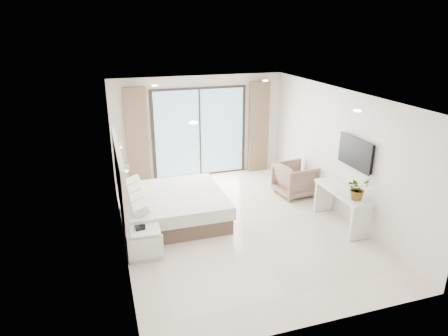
{
  "coord_description": "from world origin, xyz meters",
  "views": [
    {
      "loc": [
        -2.51,
        -6.98,
        3.95
      ],
      "look_at": [
        -0.17,
        0.4,
        1.14
      ],
      "focal_mm": 32.0,
      "sensor_mm": 36.0,
      "label": 1
    }
  ],
  "objects": [
    {
      "name": "phone",
      "position": [
        -2.03,
        -0.57,
        0.56
      ],
      "size": [
        0.19,
        0.16,
        0.06
      ],
      "primitive_type": "cube",
      "rotation": [
        0.0,
        0.0,
        0.14
      ],
      "color": "black",
      "rests_on": "nightstand"
    },
    {
      "name": "console_desk",
      "position": [
        2.04,
        -0.62,
        0.56
      ],
      "size": [
        0.46,
        1.48,
        0.77
      ],
      "color": "silver",
      "rests_on": "ground"
    },
    {
      "name": "armchair",
      "position": [
        1.85,
        1.06,
        0.43
      ],
      "size": [
        0.88,
        0.92,
        0.86
      ],
      "primitive_type": "imported",
      "rotation": [
        0.0,
        0.0,
        1.68
      ],
      "color": "#977963",
      "rests_on": "ground"
    },
    {
      "name": "plant",
      "position": [
        2.04,
        -1.08,
        0.95
      ],
      "size": [
        0.43,
        0.48,
        0.36
      ],
      "primitive_type": "imported",
      "rotation": [
        0.0,
        0.0,
        0.05
      ],
      "color": "#33662D",
      "rests_on": "console_desk"
    },
    {
      "name": "room_shell",
      "position": [
        -0.2,
        0.8,
        1.58
      ],
      "size": [
        4.62,
        6.22,
        2.72
      ],
      "color": "silver",
      "rests_on": "ground"
    },
    {
      "name": "nightstand",
      "position": [
        -1.98,
        -0.61,
        0.27
      ],
      "size": [
        0.61,
        0.51,
        0.53
      ],
      "rotation": [
        0.0,
        0.0,
        -0.07
      ],
      "color": "silver",
      "rests_on": "ground"
    },
    {
      "name": "bed",
      "position": [
        -1.25,
        0.61,
        0.31
      ],
      "size": [
        2.12,
        2.02,
        0.73
      ],
      "color": "brown",
      "rests_on": "ground"
    },
    {
      "name": "ground",
      "position": [
        0.0,
        0.0,
        0.0
      ],
      "size": [
        6.2,
        6.2,
        0.0
      ],
      "primitive_type": "plane",
      "color": "beige",
      "rests_on": "ground"
    }
  ]
}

